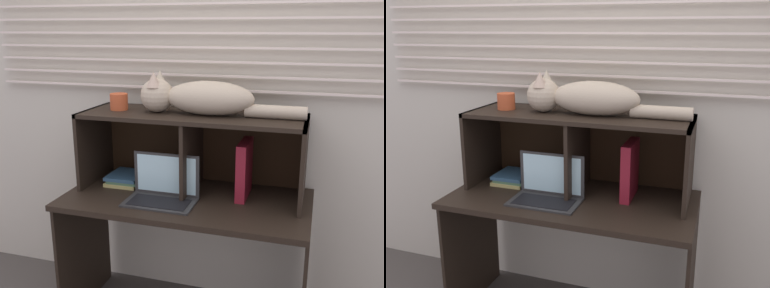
# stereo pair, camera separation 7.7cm
# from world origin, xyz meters

# --- Properties ---
(back_panel_with_blinds) EXTENTS (4.40, 0.08, 2.50)m
(back_panel_with_blinds) POSITION_xyz_m (0.00, 0.55, 1.26)
(back_panel_with_blinds) COLOR beige
(back_panel_with_blinds) RESTS_ON ground
(desk) EXTENTS (1.29, 0.63, 0.76)m
(desk) POSITION_xyz_m (0.00, 0.19, 0.60)
(desk) COLOR black
(desk) RESTS_ON ground
(hutch_shelf_unit) EXTENTS (1.19, 0.40, 0.43)m
(hutch_shelf_unit) POSITION_xyz_m (0.00, 0.33, 1.06)
(hutch_shelf_unit) COLOR black
(hutch_shelf_unit) RESTS_ON desk
(cat) EXTENTS (0.87, 0.19, 0.22)m
(cat) POSITION_xyz_m (0.03, 0.30, 1.28)
(cat) COLOR #BAA88E
(cat) RESTS_ON hutch_shelf_unit
(laptop) EXTENTS (0.36, 0.21, 0.24)m
(laptop) POSITION_xyz_m (-0.10, 0.11, 0.82)
(laptop) COLOR #2D2D2D
(laptop) RESTS_ON desk
(binder_upright) EXTENTS (0.05, 0.23, 0.30)m
(binder_upright) POSITION_xyz_m (0.29, 0.30, 0.91)
(binder_upright) COLOR maroon
(binder_upright) RESTS_ON desk
(book_stack) EXTENTS (0.20, 0.22, 0.05)m
(book_stack) POSITION_xyz_m (-0.39, 0.30, 0.79)
(book_stack) COLOR tan
(book_stack) RESTS_ON desk
(small_basket) EXTENTS (0.10, 0.10, 0.09)m
(small_basket) POSITION_xyz_m (-0.42, 0.30, 1.24)
(small_basket) COLOR #BD4E29
(small_basket) RESTS_ON hutch_shelf_unit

